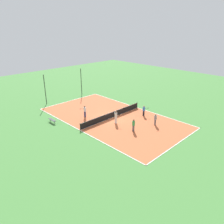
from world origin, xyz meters
TOP-DOWN VIEW (x-y plane):
  - ground_plane at (0.00, 0.00)m, footprint 80.00×80.00m
  - court_surface at (0.00, 0.00)m, footprint 11.85×21.46m
  - tennis_net at (0.00, 0.00)m, footprint 11.65×0.10m
  - bench at (-7.16, 4.61)m, footprint 0.36×1.52m
  - player_far_white at (-1.05, -1.83)m, footprint 0.41×0.96m
  - player_baseline_gray at (2.38, -5.93)m, footprint 0.94×0.84m
  - player_near_white at (-2.67, 3.01)m, footprint 0.98×0.71m
  - player_far_green at (-1.13, -5.05)m, footprint 0.50×0.50m
  - player_near_blue at (3.87, -2.83)m, footprint 0.89×0.90m
  - tennis_ball_midcourt at (5.19, 1.26)m, footprint 0.07×0.07m
  - tennis_ball_left_sideline at (3.71, -4.93)m, footprint 0.07×0.07m
  - tennis_ball_near_net at (4.96, -3.43)m, footprint 0.07×0.07m
  - fence_post_back_left at (-3.80, 12.26)m, footprint 0.12×0.12m
  - fence_post_back_right at (3.80, 12.26)m, footprint 0.12×0.12m

SIDE VIEW (x-z plane):
  - ground_plane at x=0.00m, z-range 0.00..0.00m
  - court_surface at x=0.00m, z-range 0.00..0.02m
  - tennis_ball_midcourt at x=5.19m, z-range 0.02..0.09m
  - tennis_ball_left_sideline at x=3.71m, z-range 0.02..0.09m
  - tennis_ball_near_net at x=4.96m, z-range 0.02..0.09m
  - bench at x=-7.16m, z-range 0.16..0.61m
  - tennis_net at x=0.00m, z-range 0.03..0.98m
  - player_near_blue at x=3.87m, z-range 0.14..1.73m
  - player_baseline_gray at x=2.38m, z-range 0.14..1.74m
  - player_far_green at x=-1.13m, z-range 0.14..1.80m
  - player_near_white at x=-2.67m, z-range 0.16..1.89m
  - player_far_white at x=-1.05m, z-range 0.17..2.01m
  - fence_post_back_left at x=-3.80m, z-range 0.00..5.08m
  - fence_post_back_right at x=3.80m, z-range 0.00..5.08m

